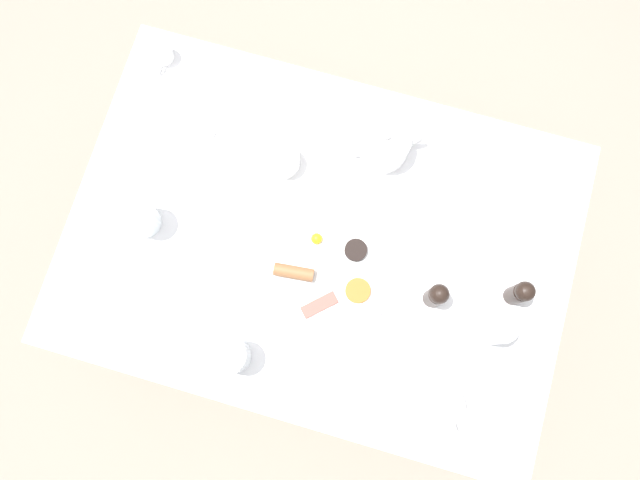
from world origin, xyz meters
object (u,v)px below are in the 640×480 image
at_px(pepper_grinder, 436,296).
at_px(salt_grinder, 521,292).
at_px(napkin_folded, 185,137).
at_px(teapot_near, 385,144).
at_px(teacup_with_saucer_left, 283,161).
at_px(wine_glass_spare, 495,327).
at_px(water_glass_tall, 138,215).
at_px(water_glass_short, 231,356).
at_px(knife_by_plate, 469,243).
at_px(creamer_jug, 161,52).
at_px(teacup_with_saucer_right, 443,405).
at_px(breakfast_plate, 328,271).
at_px(fork_by_plate, 91,310).

bearing_deg(pepper_grinder, salt_grinder, 108.84).
bearing_deg(napkin_folded, teapot_near, 102.13).
height_order(teacup_with_saucer_left, wine_glass_spare, wine_glass_spare).
xyz_separation_m(salt_grinder, napkin_folded, (-0.16, -0.87, -0.06)).
bearing_deg(water_glass_tall, salt_grinder, 94.75).
relative_size(water_glass_short, napkin_folded, 0.81).
height_order(water_glass_short, pepper_grinder, pepper_grinder).
bearing_deg(knife_by_plate, napkin_folded, -95.07).
height_order(water_glass_tall, creamer_jug, water_glass_tall).
xyz_separation_m(teacup_with_saucer_left, wine_glass_spare, (0.25, 0.58, 0.03)).
distance_m(teacup_with_saucer_right, creamer_jug, 1.09).
bearing_deg(teacup_with_saucer_right, wine_glass_spare, 161.99).
xyz_separation_m(teapot_near, knife_by_plate, (0.17, 0.26, -0.04)).
xyz_separation_m(teacup_with_saucer_left, napkin_folded, (0.00, -0.25, -0.03)).
relative_size(breakfast_plate, pepper_grinder, 2.66).
bearing_deg(creamer_jug, water_glass_tall, 13.08).
relative_size(breakfast_plate, water_glass_short, 2.76).
bearing_deg(water_glass_tall, teacup_with_saucer_left, 129.96).
relative_size(water_glass_tall, wine_glass_spare, 1.13).
height_order(teapot_near, napkin_folded, teapot_near).
distance_m(water_glass_tall, napkin_folded, 0.24).
distance_m(breakfast_plate, knife_by_plate, 0.35).
bearing_deg(teacup_with_saucer_right, knife_by_plate, -176.13).
bearing_deg(water_glass_tall, pepper_grinder, 90.99).
bearing_deg(napkin_folded, teacup_with_saucer_left, 90.24).
xyz_separation_m(teacup_with_saucer_right, pepper_grinder, (-0.23, -0.08, 0.03)).
distance_m(water_glass_short, wine_glass_spare, 0.59).
bearing_deg(creamer_jug, salt_grinder, 70.75).
bearing_deg(breakfast_plate, water_glass_tall, -89.33).
xyz_separation_m(breakfast_plate, knife_by_plate, (-0.16, 0.31, -0.01)).
bearing_deg(creamer_jug, teacup_with_saucer_left, 63.48).
height_order(teapot_near, creamer_jug, teapot_near).
distance_m(breakfast_plate, water_glass_tall, 0.46).
height_order(water_glass_short, salt_grinder, salt_grinder).
height_order(water_glass_short, creamer_jug, water_glass_short).
distance_m(teacup_with_saucer_left, wine_glass_spare, 0.63).
relative_size(teacup_with_saucer_right, wine_glass_spare, 1.14).
distance_m(breakfast_plate, teacup_with_saucer_left, 0.29).
distance_m(teapot_near, wine_glass_spare, 0.50).
relative_size(teacup_with_saucer_left, salt_grinder, 1.17).
height_order(breakfast_plate, knife_by_plate, breakfast_plate).
bearing_deg(teapot_near, salt_grinder, 119.78).
distance_m(creamer_jug, knife_by_plate, 0.90).
bearing_deg(salt_grinder, water_glass_short, -61.54).
distance_m(breakfast_plate, pepper_grinder, 0.26).
bearing_deg(salt_grinder, teacup_with_saucer_right, -19.47).
bearing_deg(teacup_with_saucer_left, fork_by_plate, -35.11).
bearing_deg(water_glass_tall, water_glass_short, 51.16).
height_order(teacup_with_saucer_left, knife_by_plate, teacup_with_saucer_left).
bearing_deg(fork_by_plate, pepper_grinder, 108.07).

